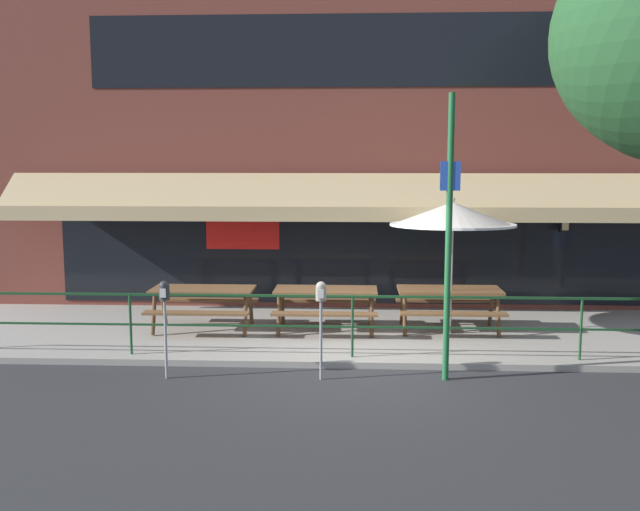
{
  "coord_description": "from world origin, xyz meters",
  "views": [
    {
      "loc": [
        0.01,
        -10.38,
        3.13
      ],
      "look_at": [
        -0.56,
        1.6,
        1.5
      ],
      "focal_mm": 40.0,
      "sensor_mm": 36.0,
      "label": 1
    }
  ],
  "objects": [
    {
      "name": "ground_plane",
      "position": [
        0.0,
        0.0,
        0.0
      ],
      "size": [
        120.0,
        120.0,
        0.0
      ],
      "primitive_type": "plane",
      "color": "#2D2D30"
    },
    {
      "name": "patio_deck",
      "position": [
        0.0,
        2.0,
        0.05
      ],
      "size": [
        15.0,
        4.0,
        0.1
      ],
      "primitive_type": "cube",
      "color": "#9E998E",
      "rests_on": "ground"
    },
    {
      "name": "restaurant_building",
      "position": [
        0.0,
        4.22,
        3.71
      ],
      "size": [
        15.0,
        1.6,
        7.47
      ],
      "color": "brown",
      "rests_on": "ground"
    },
    {
      "name": "patio_railing",
      "position": [
        0.0,
        0.3,
        0.8
      ],
      "size": [
        13.84,
        0.04,
        0.97
      ],
      "color": "#194723",
      "rests_on": "patio_deck"
    },
    {
      "name": "picnic_table_left",
      "position": [
        -2.65,
        1.89,
        0.71
      ],
      "size": [
        1.8,
        1.42,
        0.76
      ],
      "color": "brown",
      "rests_on": "patio_deck"
    },
    {
      "name": "picnic_table_centre",
      "position": [
        -0.47,
        1.93,
        0.71
      ],
      "size": [
        1.8,
        1.42,
        0.76
      ],
      "color": "brown",
      "rests_on": "patio_deck"
    },
    {
      "name": "picnic_table_right",
      "position": [
        1.7,
        2.05,
        0.71
      ],
      "size": [
        1.8,
        1.42,
        0.76
      ],
      "color": "brown",
      "rests_on": "patio_deck"
    },
    {
      "name": "patio_umbrella_right",
      "position": [
        1.7,
        1.87,
        2.18
      ],
      "size": [
        2.14,
        2.14,
        2.38
      ],
      "color": "#B7B2A8",
      "rests_on": "patio_deck"
    },
    {
      "name": "parking_meter_near",
      "position": [
        -2.66,
        -0.58,
        1.15
      ],
      "size": [
        0.15,
        0.16,
        1.42
      ],
      "color": "gray",
      "rests_on": "ground"
    },
    {
      "name": "parking_meter_far",
      "position": [
        -0.44,
        -0.54,
        1.15
      ],
      "size": [
        0.15,
        0.16,
        1.42
      ],
      "color": "gray",
      "rests_on": "ground"
    },
    {
      "name": "street_sign_pole",
      "position": [
        1.33,
        -0.45,
        2.07
      ],
      "size": [
        0.28,
        0.09,
        4.02
      ],
      "color": "#1E6033",
      "rests_on": "ground"
    }
  ]
}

